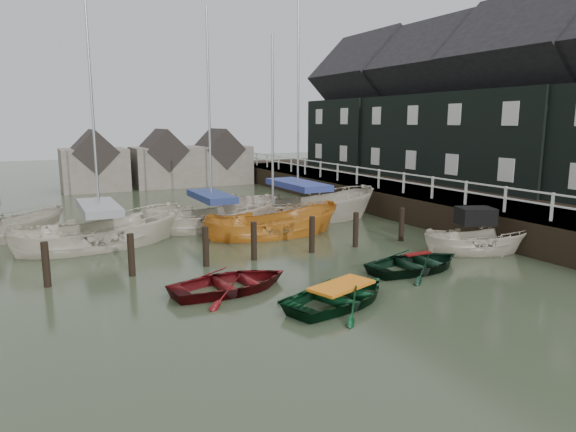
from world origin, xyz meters
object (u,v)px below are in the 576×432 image
sailboat_a (102,245)px  sailboat_b (212,227)px  sailboat_c (273,235)px  rowboat_red (232,291)px  rowboat_dkgreen (417,270)px  motorboat (477,250)px  sailboat_d (298,219)px  rowboat_green (341,303)px

sailboat_a → sailboat_b: 5.27m
sailboat_a → sailboat_c: bearing=-109.5°
rowboat_red → sailboat_b: (2.37, 8.88, 0.06)m
rowboat_dkgreen → motorboat: motorboat is taller
rowboat_dkgreen → sailboat_d: bearing=-7.0°
motorboat → sailboat_a: 14.76m
motorboat → sailboat_c: sailboat_c is taller
rowboat_green → sailboat_d: (4.64, 11.36, 0.06)m
rowboat_red → rowboat_green: (2.32, -2.38, 0.00)m
rowboat_red → sailboat_c: bearing=-40.5°
motorboat → rowboat_red: bearing=110.6°
sailboat_d → rowboat_red: bearing=160.7°
rowboat_green → sailboat_a: size_ratio=0.33×
sailboat_d → rowboat_dkgreen: bearing=-165.1°
sailboat_b → sailboat_c: 3.23m
rowboat_dkgreen → sailboat_b: bearing=18.9°
motorboat → rowboat_dkgreen: bearing=122.7°
rowboat_red → rowboat_dkgreen: 6.40m
motorboat → sailboat_b: size_ratio=0.41×
sailboat_a → sailboat_d: sailboat_d is taller
sailboat_c → sailboat_d: sailboat_d is taller
rowboat_green → sailboat_b: sailboat_b is taller
rowboat_red → rowboat_green: 3.33m
sailboat_b → sailboat_c: bearing=-142.4°
sailboat_c → rowboat_dkgreen: bearing=-160.8°
rowboat_green → sailboat_b: size_ratio=0.33×
motorboat → sailboat_b: bearing=61.1°
motorboat → sailboat_d: sailboat_d is taller
sailboat_d → sailboat_a: bearing=116.9°
rowboat_green → rowboat_dkgreen: rowboat_dkgreen is taller
sailboat_c → sailboat_a: bearing=83.2°
rowboat_dkgreen → sailboat_a: (-9.07, 8.34, 0.06)m
rowboat_dkgreen → sailboat_d: 9.79m
motorboat → sailboat_a: bearing=79.9°
motorboat → sailboat_b: sailboat_b is taller
sailboat_a → rowboat_green: bearing=-162.5°
rowboat_red → sailboat_a: sailboat_a is taller
rowboat_red → motorboat: (9.94, -0.04, 0.10)m
rowboat_dkgreen → sailboat_a: sailboat_a is taller
rowboat_dkgreen → sailboat_c: bearing=12.5°
rowboat_green → rowboat_dkgreen: (4.03, 1.58, 0.00)m
rowboat_green → sailboat_b: bearing=-18.8°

